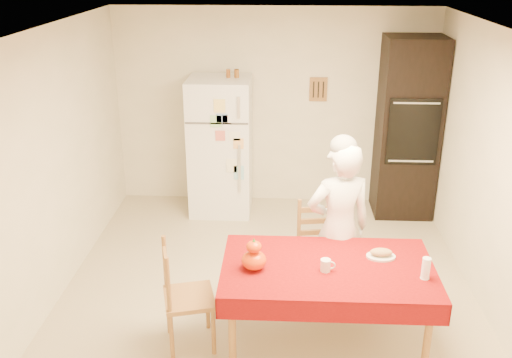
# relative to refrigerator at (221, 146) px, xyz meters

# --- Properties ---
(floor) EXTENTS (4.50, 4.50, 0.00)m
(floor) POSITION_rel_refrigerator_xyz_m (0.65, -1.88, -0.85)
(floor) COLOR tan
(floor) RESTS_ON ground
(room_shell) EXTENTS (4.02, 4.52, 2.51)m
(room_shell) POSITION_rel_refrigerator_xyz_m (0.65, -1.88, 0.77)
(room_shell) COLOR silver
(room_shell) RESTS_ON ground
(refrigerator) EXTENTS (0.75, 0.74, 1.70)m
(refrigerator) POSITION_rel_refrigerator_xyz_m (0.00, 0.00, 0.00)
(refrigerator) COLOR white
(refrigerator) RESTS_ON floor
(oven_cabinet) EXTENTS (0.70, 0.62, 2.20)m
(oven_cabinet) POSITION_rel_refrigerator_xyz_m (2.28, 0.05, 0.25)
(oven_cabinet) COLOR black
(oven_cabinet) RESTS_ON floor
(dining_table) EXTENTS (1.70, 1.00, 0.76)m
(dining_table) POSITION_rel_refrigerator_xyz_m (1.15, -2.68, -0.16)
(dining_table) COLOR brown
(dining_table) RESTS_ON floor
(chair_far) EXTENTS (0.47, 0.46, 0.95)m
(chair_far) POSITION_rel_refrigerator_xyz_m (1.13, -1.88, -0.34)
(chair_far) COLOR brown
(chair_far) RESTS_ON floor
(chair_left) EXTENTS (0.50, 0.51, 0.95)m
(chair_left) POSITION_rel_refrigerator_xyz_m (-0.04, -2.73, -0.34)
(chair_left) COLOR brown
(chair_left) RESTS_ON floor
(seated_woman) EXTENTS (0.67, 0.52, 1.62)m
(seated_woman) POSITION_rel_refrigerator_xyz_m (1.28, -2.10, -0.04)
(seated_woman) COLOR silver
(seated_woman) RESTS_ON floor
(coffee_mug) EXTENTS (0.08, 0.08, 0.10)m
(coffee_mug) POSITION_rel_refrigerator_xyz_m (1.12, -2.75, -0.04)
(coffee_mug) COLOR silver
(coffee_mug) RESTS_ON dining_table
(pumpkin_lower) EXTENTS (0.20, 0.20, 0.15)m
(pumpkin_lower) POSITION_rel_refrigerator_xyz_m (0.56, -2.75, -0.01)
(pumpkin_lower) COLOR red
(pumpkin_lower) RESTS_ON dining_table
(pumpkin_upper) EXTENTS (0.12, 0.12, 0.09)m
(pumpkin_upper) POSITION_rel_refrigerator_xyz_m (0.56, -2.75, 0.11)
(pumpkin_upper) COLOR #C64804
(pumpkin_upper) RESTS_ON pumpkin_lower
(wine_glass) EXTENTS (0.07, 0.07, 0.18)m
(wine_glass) POSITION_rel_refrigerator_xyz_m (1.88, -2.83, -0.00)
(wine_glass) COLOR white
(wine_glass) RESTS_ON dining_table
(bread_plate) EXTENTS (0.24, 0.24, 0.02)m
(bread_plate) POSITION_rel_refrigerator_xyz_m (1.59, -2.52, -0.08)
(bread_plate) COLOR silver
(bread_plate) RESTS_ON dining_table
(bread_loaf) EXTENTS (0.18, 0.10, 0.06)m
(bread_loaf) POSITION_rel_refrigerator_xyz_m (1.59, -2.52, -0.04)
(bread_loaf) COLOR tan
(bread_loaf) RESTS_ON bread_plate
(spice_jar_left) EXTENTS (0.05, 0.05, 0.10)m
(spice_jar_left) POSITION_rel_refrigerator_xyz_m (0.11, 0.05, 0.90)
(spice_jar_left) COLOR brown
(spice_jar_left) RESTS_ON refrigerator
(spice_jar_mid) EXTENTS (0.05, 0.05, 0.10)m
(spice_jar_mid) POSITION_rel_refrigerator_xyz_m (0.20, 0.05, 0.90)
(spice_jar_mid) COLOR brown
(spice_jar_mid) RESTS_ON refrigerator
(spice_jar_right) EXTENTS (0.05, 0.05, 0.10)m
(spice_jar_right) POSITION_rel_refrigerator_xyz_m (0.21, 0.05, 0.90)
(spice_jar_right) COLOR #91531A
(spice_jar_right) RESTS_ON refrigerator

